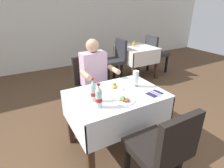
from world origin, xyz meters
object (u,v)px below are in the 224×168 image
object	(u,v)px
plate_near_camera	(124,100)
background_table_tumbler	(134,44)
chair_far_diner_seat	(90,85)
background_chair_right	(156,52)
chair_near_camera_side	(162,148)
plate_far_diner	(115,87)
background_chair_left	(115,58)
napkin_cutlery_set	(154,93)
background_dining_table	(136,55)
cola_bottle_secondary	(93,91)
seated_diner_far	(95,77)
beer_glass_left	(136,78)
cola_bottle_primary	(99,97)
main_dining_table	(116,107)

from	to	relation	value
plate_near_camera	background_table_tumbler	distance (m)	2.74
chair_far_diner_seat	background_chair_right	size ratio (longest dim) A/B	1.00
chair_near_camera_side	plate_near_camera	xyz separation A→B (m)	(-0.02, 0.59, 0.21)
plate_far_diner	background_chair_left	bearing A→B (deg)	59.63
chair_far_diner_seat	background_table_tumbler	bearing A→B (deg)	35.61
chair_near_camera_side	napkin_cutlery_set	distance (m)	0.70
background_chair_right	background_dining_table	bearing A→B (deg)	180.00
chair_far_diner_seat	background_chair_left	distance (m)	1.53
chair_far_diner_seat	cola_bottle_secondary	bearing A→B (deg)	-110.39
seated_diner_far	background_table_tumbler	size ratio (longest dim) A/B	11.45
chair_near_camera_side	background_chair_right	bearing A→B (deg)	49.14
seated_diner_far	plate_far_diner	distance (m)	0.54
plate_far_diner	background_table_tumbler	size ratio (longest dim) A/B	2.28
beer_glass_left	background_table_tumbler	xyz separation A→B (m)	(1.35, 1.92, -0.05)
napkin_cutlery_set	background_chair_left	xyz separation A→B (m)	(0.69, 2.09, -0.20)
plate_far_diner	napkin_cutlery_set	size ratio (longest dim) A/B	1.28
cola_bottle_secondary	background_chair_left	distance (m)	2.37
napkin_cutlery_set	background_table_tumbler	bearing A→B (deg)	59.82
seated_diner_far	cola_bottle_primary	xyz separation A→B (m)	(-0.35, -0.85, 0.15)
seated_diner_far	background_table_tumbler	world-z (taller)	seated_diner_far
seated_diner_far	cola_bottle_secondary	distance (m)	0.81
main_dining_table	background_dining_table	distance (m)	2.51
plate_far_diner	background_table_tumbler	world-z (taller)	background_table_tumbler
main_dining_table	plate_near_camera	bearing A→B (deg)	-96.18
background_chair_right	plate_near_camera	bearing A→B (deg)	-138.26
background_dining_table	plate_far_diner	bearing A→B (deg)	-133.18
chair_near_camera_side	plate_far_diner	size ratio (longest dim) A/B	3.87
main_dining_table	beer_glass_left	xyz separation A→B (m)	(0.31, 0.05, 0.29)
main_dining_table	chair_near_camera_side	size ratio (longest dim) A/B	1.14
beer_glass_left	cola_bottle_primary	distance (m)	0.66
plate_near_camera	background_table_tumbler	xyz separation A→B (m)	(1.68, 2.16, 0.04)
cola_bottle_secondary	background_chair_left	xyz separation A→B (m)	(1.38, 1.91, -0.31)
chair_far_diner_seat	cola_bottle_primary	size ratio (longest dim) A/B	3.74
chair_near_camera_side	beer_glass_left	xyz separation A→B (m)	(0.31, 0.83, 0.30)
seated_diner_far	background_dining_table	bearing A→B (deg)	36.04
main_dining_table	cola_bottle_primary	distance (m)	0.46
napkin_cutlery_set	background_dining_table	xyz separation A→B (m)	(1.30, 2.09, -0.20)
main_dining_table	chair_far_diner_seat	bearing A→B (deg)	90.00
plate_near_camera	background_table_tumbler	size ratio (longest dim) A/B	2.29
plate_near_camera	cola_bottle_primary	size ratio (longest dim) A/B	0.97
background_dining_table	background_chair_left	size ratio (longest dim) A/B	0.88
seated_diner_far	plate_near_camera	world-z (taller)	seated_diner_far
background_table_tumbler	background_dining_table	bearing A→B (deg)	-78.70
beer_glass_left	background_chair_left	size ratio (longest dim) A/B	0.21
beer_glass_left	background_chair_right	xyz separation A→B (m)	(1.98, 1.82, -0.30)
plate_near_camera	cola_bottle_secondary	distance (m)	0.34
seated_diner_far	cola_bottle_secondary	xyz separation A→B (m)	(-0.34, -0.71, 0.15)
chair_near_camera_side	cola_bottle_secondary	size ratio (longest dim) A/B	3.66
background_dining_table	background_chair_right	bearing A→B (deg)	0.00
plate_far_diner	napkin_cutlery_set	distance (m)	0.49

